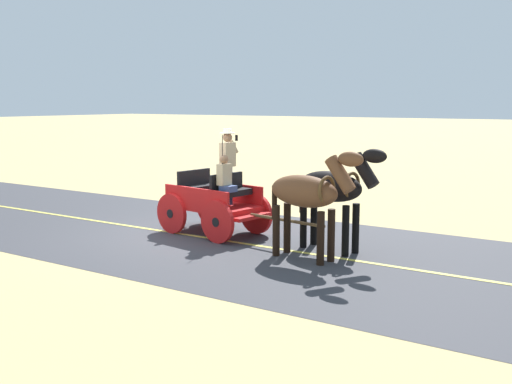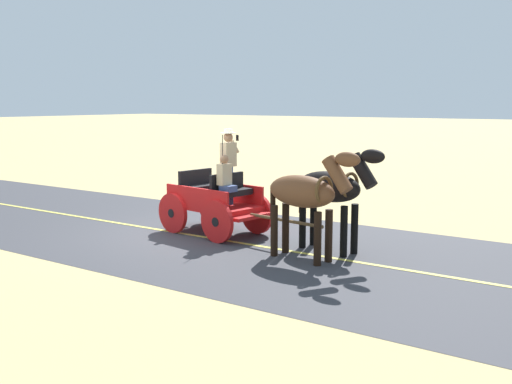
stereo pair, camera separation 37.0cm
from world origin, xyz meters
name	(u,v)px [view 2 (the right image)]	position (x,y,z in m)	size (l,w,h in m)	color
ground_plane	(179,233)	(0.00, 0.00, 0.00)	(200.00, 200.00, 0.00)	tan
road_surface	(179,233)	(0.00, 0.00, 0.00)	(6.70, 160.00, 0.01)	#38383D
road_centre_stripe	(179,233)	(0.00, 0.00, 0.01)	(0.12, 160.00, 0.00)	#DBCC4C
horse_drawn_carriage	(217,200)	(-0.49, 0.77, 0.82)	(1.76, 4.51, 2.50)	red
horse_near_side	(333,189)	(-0.48, 3.83, 1.32)	(0.83, 2.15, 2.21)	black
horse_off_side	(306,194)	(0.41, 3.70, 1.32)	(0.77, 2.15, 2.21)	brown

